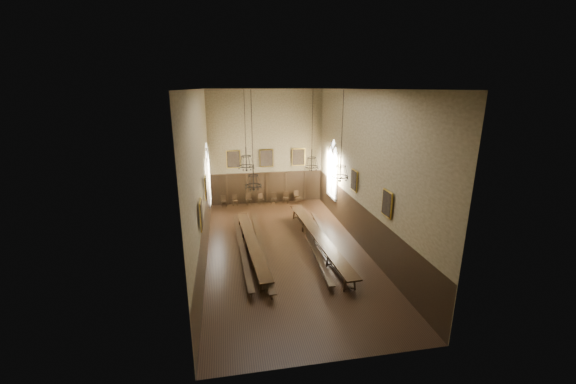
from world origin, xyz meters
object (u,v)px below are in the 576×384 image
object	(u,v)px
table_left	(252,246)
chandelier_back_right	(312,162)
table_right	(318,240)
chandelier_front_right	(340,171)
bench_left_outer	(242,248)
bench_left_inner	(260,246)
chandelier_front_left	(253,179)
chair_1	(235,202)
chair_5	(286,200)
bench_right_outer	(327,241)
chandelier_back_left	(246,161)
chair_6	(297,199)
chair_3	(261,201)
chair_0	(224,203)
bench_right_inner	(312,244)
chair_4	(274,200)
chair_2	(249,201)

from	to	relation	value
table_left	chandelier_back_right	bearing A→B (deg)	33.85
table_right	chandelier_front_right	size ratio (longest dim) A/B	2.54
bench_left_outer	bench_left_inner	distance (m)	1.08
chandelier_front_left	chandelier_front_right	distance (m)	4.23
chair_1	chair_5	size ratio (longest dim) A/B	0.89
bench_left_outer	bench_right_outer	distance (m)	5.12
chandelier_back_right	bench_left_inner	bearing A→B (deg)	-143.74
chandelier_back_left	bench_left_outer	bearing A→B (deg)	-102.95
chair_6	chandelier_back_left	xyz separation A→B (m)	(-4.40, -6.06, 4.50)
bench_right_outer	bench_left_inner	bearing A→B (deg)	-178.97
chair_6	chair_5	bearing A→B (deg)	172.10
chair_3	chair_6	world-z (taller)	chair_6
chair_0	chandelier_front_left	size ratio (longest dim) A/B	0.19
bench_right_outer	chandelier_back_right	distance (m)	5.04
bench_right_inner	chair_4	world-z (taller)	chair_4
chair_1	chandelier_back_left	bearing A→B (deg)	-88.94
chair_0	chair_5	size ratio (longest dim) A/B	0.90
table_left	chair_1	world-z (taller)	chair_1
bench_right_inner	chair_5	world-z (taller)	chair_5
bench_right_outer	chair_2	distance (m)	9.33
chandelier_front_right	bench_right_inner	bearing A→B (deg)	107.88
chandelier_back_right	chair_3	bearing A→B (deg)	114.97
bench_right_outer	chair_4	distance (m)	8.61
chandelier_back_left	chandelier_front_right	size ratio (longest dim) A/B	1.10
bench_left_inner	chair_1	size ratio (longest dim) A/B	12.57
chair_0	bench_left_outer	bearing A→B (deg)	-91.15
table_right	bench_left_outer	world-z (taller)	table_right
table_right	chair_4	size ratio (longest dim) A/B	11.91
chair_0	chair_1	distance (m)	0.88
chair_0	chandelier_front_right	bearing A→B (deg)	-69.98
bench_right_inner	chair_3	size ratio (longest dim) A/B	11.00
chair_3	chandelier_back_right	world-z (taller)	chandelier_back_right
chair_2	chair_6	bearing A→B (deg)	-10.21
bench_left_inner	chair_2	bearing A→B (deg)	90.28
chair_0	chair_6	world-z (taller)	chair_6
bench_left_outer	chair_3	world-z (taller)	chair_3
bench_left_inner	bench_right_inner	distance (m)	3.00
chair_1	chair_3	bearing A→B (deg)	-7.04
bench_left_outer	chair_3	size ratio (longest dim) A/B	11.35
bench_right_inner	chandelier_back_left	distance (m)	6.33
bench_right_outer	chandelier_back_right	bearing A→B (deg)	99.21
bench_right_inner	chair_1	size ratio (longest dim) A/B	11.28
chandelier_back_right	chandelier_front_left	xyz separation A→B (m)	(-4.08, -4.84, 0.29)
bench_left_outer	chandelier_back_right	world-z (taller)	chandelier_back_right
bench_right_inner	bench_right_outer	xyz separation A→B (m)	(1.05, 0.37, -0.01)
chair_0	chandelier_back_left	size ratio (longest dim) A/B	0.19
chair_0	chandelier_back_right	distance (m)	9.15
table_left	chair_0	distance (m)	8.66
chair_2	bench_right_inner	bearing A→B (deg)	-81.52
table_right	chandelier_front_right	distance (m)	5.41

